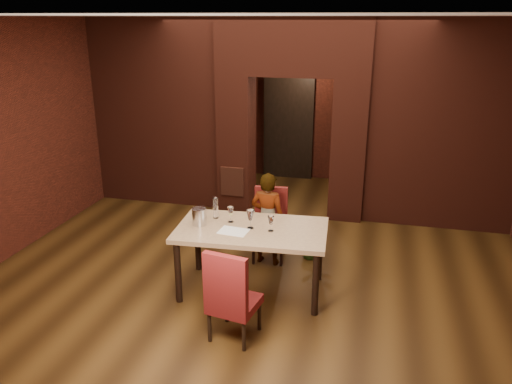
# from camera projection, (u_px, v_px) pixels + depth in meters

# --- Properties ---
(floor) EXTENTS (8.00, 8.00, 0.00)m
(floor) POSITION_uv_depth(u_px,v_px,m) (264.00, 262.00, 6.86)
(floor) COLOR #462D11
(floor) RESTS_ON ground
(ceiling) EXTENTS (7.00, 8.00, 0.04)m
(ceiling) POSITION_uv_depth(u_px,v_px,m) (265.00, 16.00, 5.80)
(ceiling) COLOR silver
(ceiling) RESTS_ON ground
(wall_back) EXTENTS (7.00, 0.04, 3.20)m
(wall_back) POSITION_uv_depth(u_px,v_px,m) (309.00, 101.00, 9.99)
(wall_back) COLOR maroon
(wall_back) RESTS_ON ground
(wall_front) EXTENTS (7.00, 0.04, 3.20)m
(wall_front) POSITION_uv_depth(u_px,v_px,m) (96.00, 330.00, 2.67)
(wall_front) COLOR maroon
(wall_front) RESTS_ON ground
(wall_left) EXTENTS (0.04, 8.00, 3.20)m
(wall_left) POSITION_uv_depth(u_px,v_px,m) (26.00, 135.00, 7.13)
(wall_left) COLOR maroon
(wall_left) RESTS_ON ground
(pillar_left) EXTENTS (0.55, 0.55, 2.30)m
(pillar_left) POSITION_uv_depth(u_px,v_px,m) (237.00, 143.00, 8.53)
(pillar_left) COLOR maroon
(pillar_left) RESTS_ON ground
(pillar_right) EXTENTS (0.55, 0.55, 2.30)m
(pillar_right) POSITION_uv_depth(u_px,v_px,m) (349.00, 150.00, 8.10)
(pillar_right) COLOR maroon
(pillar_right) RESTS_ON ground
(lintel) EXTENTS (2.45, 0.55, 0.90)m
(lintel) POSITION_uv_depth(u_px,v_px,m) (294.00, 47.00, 7.78)
(lintel) COLOR maroon
(lintel) RESTS_ON ground
(wing_wall_left) EXTENTS (2.28, 0.35, 3.20)m
(wing_wall_left) POSITION_uv_depth(u_px,v_px,m) (159.00, 113.00, 8.70)
(wing_wall_left) COLOR maroon
(wing_wall_left) RESTS_ON ground
(wing_wall_right) EXTENTS (2.28, 0.35, 3.20)m
(wing_wall_right) POSITION_uv_depth(u_px,v_px,m) (444.00, 127.00, 7.63)
(wing_wall_right) COLOR maroon
(wing_wall_right) RESTS_ON ground
(vent_panel) EXTENTS (0.40, 0.03, 0.50)m
(vent_panel) POSITION_uv_depth(u_px,v_px,m) (232.00, 182.00, 8.46)
(vent_panel) COLOR brown
(vent_panel) RESTS_ON ground
(rear_door) EXTENTS (0.90, 0.08, 2.10)m
(rear_door) POSITION_uv_depth(u_px,v_px,m) (289.00, 128.00, 10.21)
(rear_door) COLOR black
(rear_door) RESTS_ON ground
(rear_door_frame) EXTENTS (1.02, 0.04, 2.22)m
(rear_door_frame) POSITION_uv_depth(u_px,v_px,m) (288.00, 128.00, 10.18)
(rear_door_frame) COLOR black
(rear_door_frame) RESTS_ON ground
(dining_table) EXTENTS (1.84, 1.12, 0.83)m
(dining_table) POSITION_uv_depth(u_px,v_px,m) (252.00, 259.00, 6.03)
(dining_table) COLOR tan
(dining_table) RESTS_ON ground
(chair_far) EXTENTS (0.49, 0.49, 1.00)m
(chair_far) POSITION_uv_depth(u_px,v_px,m) (269.00, 226.00, 6.80)
(chair_far) COLOR maroon
(chair_far) RESTS_ON ground
(chair_near) EXTENTS (0.54, 0.54, 1.03)m
(chair_near) POSITION_uv_depth(u_px,v_px,m) (234.00, 293.00, 5.12)
(chair_near) COLOR maroon
(chair_near) RESTS_ON ground
(person_seated) EXTENTS (0.50, 0.36, 1.28)m
(person_seated) POSITION_uv_depth(u_px,v_px,m) (268.00, 219.00, 6.66)
(person_seated) COLOR white
(person_seated) RESTS_ON ground
(wine_glass_a) EXTENTS (0.08, 0.08, 0.19)m
(wine_glass_a) POSITION_uv_depth(u_px,v_px,m) (231.00, 215.00, 6.04)
(wine_glass_a) COLOR white
(wine_glass_a) RESTS_ON dining_table
(wine_glass_b) EXTENTS (0.09, 0.09, 0.23)m
(wine_glass_b) POSITION_uv_depth(u_px,v_px,m) (250.00, 219.00, 5.85)
(wine_glass_b) COLOR silver
(wine_glass_b) RESTS_ON dining_table
(wine_glass_c) EXTENTS (0.08, 0.08, 0.19)m
(wine_glass_c) POSITION_uv_depth(u_px,v_px,m) (271.00, 224.00, 5.78)
(wine_glass_c) COLOR white
(wine_glass_c) RESTS_ON dining_table
(tasting_sheet) EXTENTS (0.36, 0.28, 0.00)m
(tasting_sheet) POSITION_uv_depth(u_px,v_px,m) (233.00, 231.00, 5.80)
(tasting_sheet) COLOR white
(tasting_sheet) RESTS_ON dining_table
(wine_bucket) EXTENTS (0.17, 0.17, 0.21)m
(wine_bucket) POSITION_uv_depth(u_px,v_px,m) (199.00, 217.00, 5.96)
(wine_bucket) COLOR silver
(wine_bucket) RESTS_ON dining_table
(water_bottle) EXTENTS (0.06, 0.06, 0.28)m
(water_bottle) POSITION_uv_depth(u_px,v_px,m) (216.00, 207.00, 6.15)
(water_bottle) COLOR white
(water_bottle) RESTS_ON dining_table
(potted_plant) EXTENTS (0.49, 0.46, 0.44)m
(potted_plant) POSITION_uv_depth(u_px,v_px,m) (312.00, 243.00, 6.93)
(potted_plant) COLOR #2A5F21
(potted_plant) RESTS_ON ground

